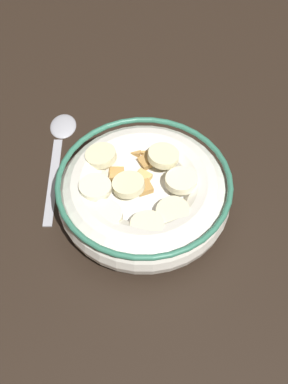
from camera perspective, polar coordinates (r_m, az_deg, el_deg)
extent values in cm
cube|color=black|center=(57.44, 0.00, -2.36)|extent=(113.37, 113.37, 2.00)
cylinder|color=silver|center=(56.37, 0.00, -1.63)|extent=(9.87, 9.87, 0.60)
torus|color=silver|center=(54.58, 0.00, -0.31)|extent=(17.95, 17.95, 5.00)
torus|color=#337259|center=(52.81, 0.00, 1.09)|extent=(18.02, 18.02, 0.60)
cylinder|color=white|center=(54.06, 0.00, 0.09)|extent=(14.96, 14.96, 0.40)
cube|color=#AD7F42|center=(53.98, 6.94, 0.26)|extent=(1.96, 1.95, 0.75)
cube|color=#AD7F42|center=(55.65, 0.35, 3.37)|extent=(1.78, 1.85, 0.90)
cube|color=#AD7F42|center=(56.68, -1.04, 4.58)|extent=(2.19, 2.18, 0.84)
cube|color=#B78947|center=(54.76, -2.97, 1.95)|extent=(2.13, 2.13, 0.69)
cube|color=#AD7F42|center=(51.04, 0.91, -3.36)|extent=(1.82, 1.75, 0.90)
cube|color=#AD7F42|center=(53.44, 0.22, 0.40)|extent=(1.88, 1.91, 0.78)
cube|color=#B78947|center=(56.57, 0.37, 4.50)|extent=(2.05, 2.04, 0.75)
cube|color=tan|center=(54.34, -0.16, 1.59)|extent=(1.94, 1.91, 0.77)
cube|color=tan|center=(56.94, -3.76, 4.70)|extent=(2.15, 2.16, 0.74)
cube|color=#B78947|center=(57.09, 1.63, 4.95)|extent=(2.00, 2.05, 0.88)
cube|color=tan|center=(50.31, 2.26, -5.09)|extent=(2.01, 1.96, 0.88)
cylinder|color=beige|center=(52.88, -1.70, 0.81)|extent=(4.31, 4.26, 1.33)
cylinder|color=beige|center=(54.91, -4.70, 3.96)|extent=(4.05, 4.03, 1.44)
cylinder|color=beige|center=(54.62, 2.11, 3.96)|extent=(3.80, 3.85, 1.28)
cylinder|color=#F9EFC6|center=(53.06, 4.07, 1.23)|extent=(3.70, 3.70, 1.17)
cylinder|color=#F9EFC6|center=(50.83, -4.16, -2.53)|extent=(3.44, 3.47, 0.93)
cylinder|color=#F9EFC6|center=(52.30, -5.34, 0.48)|extent=(4.11, 4.13, 1.06)
cylinder|color=#F4EABC|center=(50.12, 0.34, -3.69)|extent=(4.51, 4.47, 1.08)
cylinder|color=beige|center=(51.21, 3.40, -2.01)|extent=(4.15, 4.21, 1.28)
ellipsoid|color=#A5A5AD|center=(64.60, -9.17, 7.12)|extent=(5.15, 5.02, 0.80)
cube|color=#A5A5AD|center=(59.54, -9.87, 1.28)|extent=(10.11, 8.44, 0.36)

